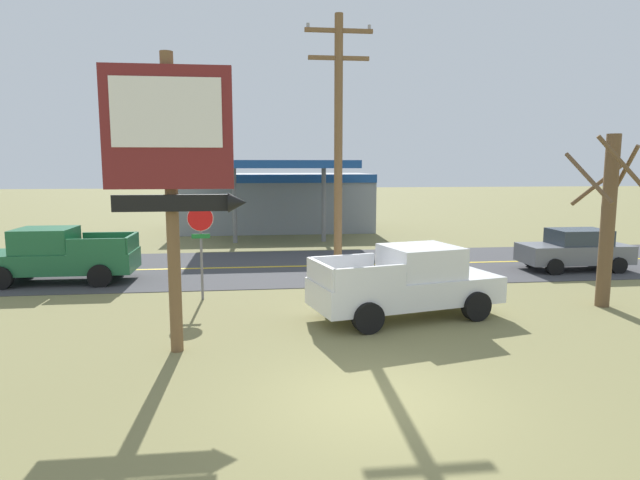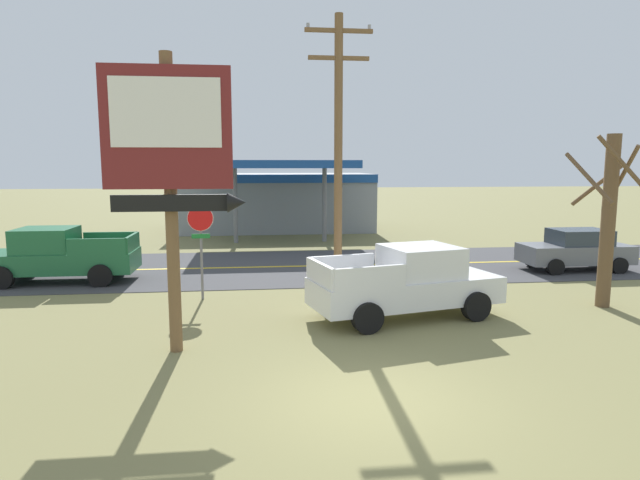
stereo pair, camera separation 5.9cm
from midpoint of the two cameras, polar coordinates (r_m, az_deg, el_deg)
The scene contains 11 objects.
ground_plane at distance 10.10m, azimuth 5.60°, elevation -16.56°, with size 180.00×180.00×0.00m, color olive.
road_asphalt at distance 22.46m, azimuth -1.38°, elevation -2.78°, with size 140.00×8.00×0.02m, color #3D3D3F.
road_centre_line at distance 22.46m, azimuth -1.38°, elevation -2.74°, with size 126.00×0.20×0.01m, color gold.
motel_sign at distance 12.12m, azimuth -15.23°, elevation 8.52°, with size 2.98×0.54×6.54m.
stop_sign at distance 17.07m, azimuth -12.31°, elevation 0.50°, with size 0.80×0.08×2.95m.
utility_pole at distance 17.07m, azimuth 2.03°, elevation 9.55°, with size 2.08×0.26×8.69m.
bare_tree at distance 17.88m, azimuth 28.08°, elevation 2.21°, with size 1.90×1.91×5.05m.
gas_station at distance 35.00m, azimuth -4.53°, elevation 4.24°, with size 12.00×11.50×4.40m.
pickup_white_parked_on_lawn at distance 15.15m, azimuth 9.31°, elevation -4.44°, with size 5.52×3.14×1.96m.
pickup_green_on_road at distance 21.43m, azimuth -25.69°, elevation -1.50°, with size 5.20×2.24×1.96m.
car_grey_near_lane at distance 23.84m, azimuth 25.35°, elevation -0.92°, with size 4.20×2.00×1.64m.
Camera 2 is at (-1.95, -8.98, 4.18)m, focal length 30.47 mm.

